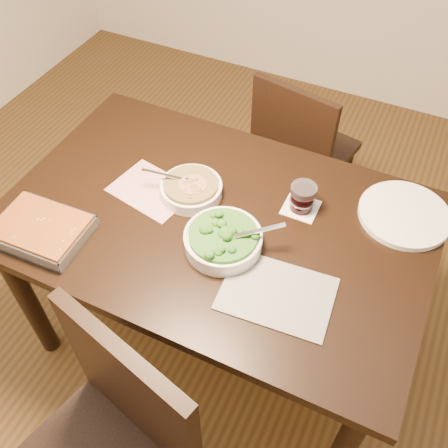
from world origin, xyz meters
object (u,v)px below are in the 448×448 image
at_px(chair_far, 299,148).
at_px(table, 216,236).
at_px(stew_bowl, 191,188).
at_px(dinner_plate, 404,214).
at_px(broccoli_bowl, 223,239).
at_px(wine_tumbler, 303,197).
at_px(baking_dish, 42,230).

bearing_deg(chair_far, table, 97.68).
xyz_separation_m(stew_bowl, chair_far, (0.17, 0.72, -0.31)).
bearing_deg(dinner_plate, chair_far, 135.26).
relative_size(stew_bowl, broccoli_bowl, 0.87).
height_order(wine_tumbler, chair_far, wine_tumbler).
bearing_deg(table, dinner_plate, 25.90).
bearing_deg(chair_far, broccoli_bowl, 102.93).
height_order(stew_bowl, baking_dish, stew_bowl).
relative_size(baking_dish, chair_far, 0.36).
xyz_separation_m(stew_bowl, broccoli_bowl, (0.20, -0.16, 0.00)).
height_order(baking_dish, chair_far, chair_far).
xyz_separation_m(baking_dish, wine_tumbler, (0.70, 0.46, 0.03)).
height_order(table, stew_bowl, stew_bowl).
distance_m(broccoli_bowl, dinner_plate, 0.61).
height_order(dinner_plate, chair_far, chair_far).
bearing_deg(baking_dish, table, 30.73).
xyz_separation_m(broccoli_bowl, dinner_plate, (0.48, 0.37, -0.02)).
xyz_separation_m(table, broccoli_bowl, (0.07, -0.10, 0.13)).
bearing_deg(dinner_plate, broccoli_bowl, -142.81).
bearing_deg(wine_tumbler, broccoli_bowl, -122.41).
height_order(baking_dish, dinner_plate, baking_dish).
bearing_deg(stew_bowl, broccoli_bowl, -38.93).
height_order(table, baking_dish, baking_dish).
bearing_deg(broccoli_bowl, chair_far, 91.74).
relative_size(table, dinner_plate, 4.68).
distance_m(baking_dish, chair_far, 1.23).
bearing_deg(stew_bowl, baking_dish, -133.42).
distance_m(stew_bowl, broccoli_bowl, 0.25).
xyz_separation_m(broccoli_bowl, chair_far, (-0.03, 0.87, -0.32)).
bearing_deg(wine_tumbler, chair_far, 107.25).
xyz_separation_m(baking_dish, dinner_plate, (1.02, 0.57, -0.02)).
relative_size(broccoli_bowl, chair_far, 0.31).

